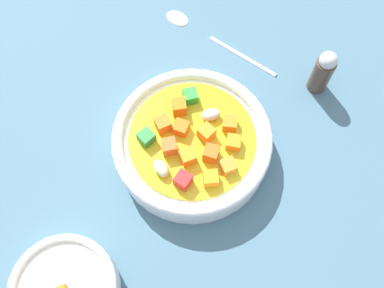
# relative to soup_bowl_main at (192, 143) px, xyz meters

# --- Properties ---
(ground_plane) EXTENTS (1.40, 1.40, 0.02)m
(ground_plane) POSITION_rel_soup_bowl_main_xyz_m (0.00, 0.00, -0.04)
(ground_plane) COLOR #42667A
(soup_bowl_main) EXTENTS (0.20, 0.20, 0.06)m
(soup_bowl_main) POSITION_rel_soup_bowl_main_xyz_m (0.00, 0.00, 0.00)
(soup_bowl_main) COLOR white
(soup_bowl_main) RESTS_ON ground_plane
(spoon) EXTENTS (0.10, 0.18, 0.01)m
(spoon) POSITION_rel_soup_bowl_main_xyz_m (0.20, 0.03, -0.02)
(spoon) COLOR silver
(spoon) RESTS_ON ground_plane
(pepper_shaker) EXTENTS (0.03, 0.03, 0.08)m
(pepper_shaker) POSITION_rel_soup_bowl_main_xyz_m (0.13, -0.16, 0.01)
(pepper_shaker) COLOR #4C3828
(pepper_shaker) RESTS_ON ground_plane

